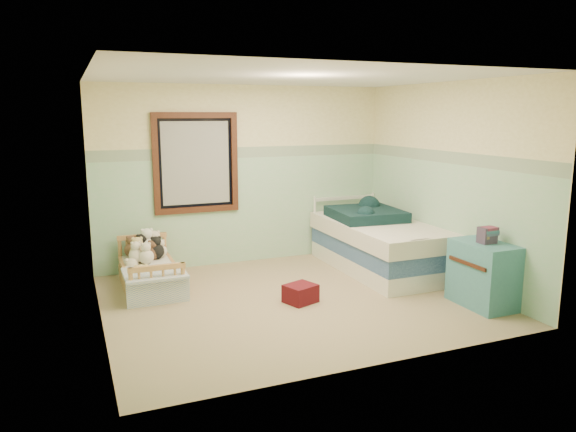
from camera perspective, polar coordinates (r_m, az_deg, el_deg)
name	(u,v)px	position (r m, az deg, el deg)	size (l,w,h in m)	color
floor	(294,300)	(6.33, 0.62, -8.84)	(4.20, 3.60, 0.02)	#907B5B
ceiling	(294,76)	(5.98, 0.67, 14.57)	(4.20, 3.60, 0.02)	silver
wall_back	(245,175)	(7.70, -4.58, 4.30)	(4.20, 0.04, 2.50)	beige
wall_front	(380,222)	(4.45, 9.70, -0.60)	(4.20, 0.04, 2.50)	beige
wall_left	(95,204)	(5.57, -19.70, 1.20)	(0.04, 3.60, 2.50)	beige
wall_right	(448,183)	(7.10, 16.48, 3.34)	(0.04, 3.60, 2.50)	beige
wainscot_mint	(246,210)	(7.76, -4.49, 0.61)	(4.20, 0.01, 1.50)	#91C997
border_strip	(245,152)	(7.66, -4.58, 6.70)	(4.20, 0.01, 0.15)	#547C5F
window_frame	(196,163)	(7.46, -9.66, 5.51)	(1.16, 0.06, 1.36)	black
window_blinds	(196,163)	(7.47, -9.68, 5.52)	(0.92, 0.01, 1.12)	#B7B6AF
toddler_bed_frame	(150,281)	(6.90, -14.30, -6.69)	(0.64, 1.27, 0.16)	olive
toddler_mattress	(150,270)	(6.86, -14.35, -5.56)	(0.58, 1.22, 0.12)	white
patchwork_quilt	(154,273)	(6.47, -13.88, -5.86)	(0.69, 0.64, 0.03)	#6D8BC6
plush_bed_brown	(132,250)	(7.29, -16.13, -3.43)	(0.19, 0.19, 0.19)	brown
plush_bed_white	(147,246)	(7.30, -14.58, -3.11)	(0.25, 0.25, 0.25)	white
plush_bed_tan	(138,253)	(7.08, -15.54, -3.75)	(0.21, 0.21, 0.21)	#D8BB78
plush_bed_dark	(156,251)	(7.11, -13.69, -3.63)	(0.20, 0.20, 0.20)	black
plush_floor_cream	(133,277)	(6.98, -16.03, -6.22)	(0.25, 0.25, 0.25)	beige
plush_floor_tan	(142,285)	(6.66, -15.12, -6.99)	(0.25, 0.25, 0.25)	#D8BB78
twin_bed_frame	(379,262)	(7.55, 9.56, -4.78)	(1.06, 2.11, 0.22)	white
twin_boxspring	(379,246)	(7.49, 9.61, -3.16)	(1.06, 2.11, 0.22)	navy
twin_mattress	(380,230)	(7.44, 9.66, -1.51)	(1.10, 2.16, 0.22)	white
teal_blanket	(366,214)	(7.63, 8.20, 0.21)	(0.90, 0.95, 0.14)	black
dresser	(483,274)	(6.40, 19.87, -5.80)	(0.45, 0.72, 0.72)	teal
book_stack	(487,235)	(6.28, 20.24, -1.90)	(0.18, 0.14, 0.18)	#5A2D36
red_pillow	(301,293)	(6.20, 1.33, -8.16)	(0.33, 0.29, 0.21)	maroon
floor_book	(302,289)	(6.65, 1.46, -7.66)	(0.28, 0.22, 0.03)	yellow
extra_plush_0	(142,249)	(7.27, -15.10, -3.37)	(0.20, 0.20, 0.20)	black
extra_plush_1	(146,257)	(6.91, -14.69, -4.17)	(0.18, 0.18, 0.18)	beige
extra_plush_2	(161,251)	(7.18, -13.23, -3.64)	(0.16, 0.16, 0.16)	beige
extra_plush_3	(153,253)	(7.09, -14.02, -3.79)	(0.17, 0.17, 0.17)	brown
extra_plush_4	(155,247)	(7.31, -13.83, -3.16)	(0.22, 0.22, 0.22)	beige
extra_plush_5	(136,256)	(6.97, -15.68, -4.06)	(0.19, 0.19, 0.19)	beige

